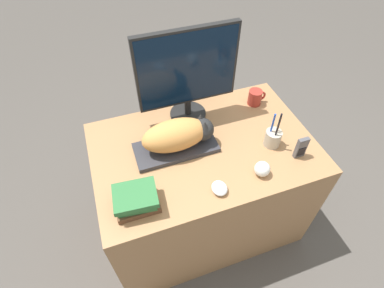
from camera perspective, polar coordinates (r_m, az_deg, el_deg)
name	(u,v)px	position (r m, az deg, el deg)	size (l,w,h in m)	color
ground_plane	(222,268)	(1.99, 5.73, -22.52)	(12.00, 12.00, 0.00)	#4C4742
desk	(202,187)	(1.81, 1.96, -8.21)	(1.12, 0.74, 0.73)	#9E7047
keyboard	(176,148)	(1.50, -3.10, -0.68)	(0.41, 0.18, 0.02)	#2D2D33
cat	(180,134)	(1.44, -2.37, 1.90)	(0.36, 0.16, 0.16)	#D18C47
monitor	(187,72)	(1.51, -0.90, 13.51)	(0.52, 0.20, 0.51)	black
computer_mouse	(219,188)	(1.35, 5.25, -8.37)	(0.07, 0.08, 0.04)	silver
coffee_mug	(255,97)	(1.77, 11.96, 8.70)	(0.11, 0.08, 0.09)	#9E2D23
pen_cup	(273,138)	(1.55, 15.15, 1.19)	(0.08, 0.08, 0.22)	#B2A893
baseball	(262,169)	(1.42, 13.23, -4.65)	(0.07, 0.07, 0.07)	silver
phone	(301,148)	(1.53, 20.07, -0.70)	(0.05, 0.02, 0.12)	#4C4C51
book_stack	(136,200)	(1.30, -10.59, -10.40)	(0.19, 0.16, 0.09)	brown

